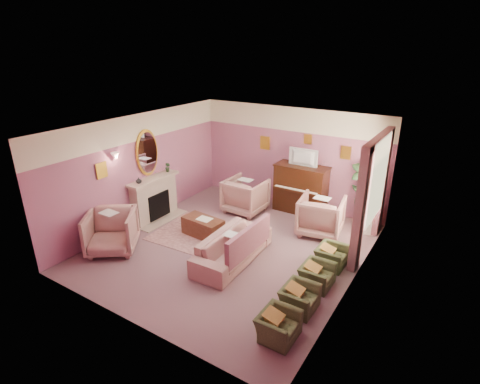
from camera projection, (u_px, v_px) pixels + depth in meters
The scene contains 48 objects.
floor at pixel (232, 247), 8.65m from camera, with size 5.50×6.00×0.01m, color #825D65.
ceiling at pixel (231, 127), 7.61m from camera, with size 5.50×6.00×0.01m, color white.
wall_back at pixel (290, 158), 10.49m from camera, with size 5.50×0.02×2.80m, color #8B577B.
wall_front at pixel (124, 251), 5.77m from camera, with size 5.50×0.02×2.80m, color #8B577B.
wall_left at pixel (141, 169), 9.50m from camera, with size 0.02×6.00×2.80m, color #8B577B.
wall_right at pixel (358, 220), 6.77m from camera, with size 0.02×6.00×2.80m, color #8B577B.
picture_rail_band at pixel (292, 119), 10.08m from camera, with size 5.50×0.01×0.65m, color white.
stripe_panel at pixel (373, 211), 7.91m from camera, with size 0.01×3.00×2.15m, color #98A787.
fireplace_surround at pixel (154, 199), 9.89m from camera, with size 0.30×1.40×1.10m, color #BCA48E.
fireplace_inset at pixel (158, 205), 9.89m from camera, with size 0.18×0.72×0.68m, color black.
fire_ember at pixel (159, 211), 9.94m from camera, with size 0.06×0.54×0.10m, color #FE401F.
mantel_shelf at pixel (153, 179), 9.66m from camera, with size 0.40×1.55×0.07m, color #BCA48E.
hearth at pixel (161, 219), 9.99m from camera, with size 0.55×1.50×0.02m, color #BCA48E.
mirror_frame at pixel (147, 153), 9.48m from camera, with size 0.04×0.72×1.20m, color gold.
mirror_glass at pixel (148, 153), 9.47m from camera, with size 0.01×0.60×1.06m, color white.
sconce_shade at pixel (115, 156), 8.55m from camera, with size 0.20×0.20×0.16m, color #E3A492.
piano at pixel (301, 189), 10.26m from camera, with size 1.40×0.60×1.30m, color black.
piano_keyshelf at pixel (295, 191), 9.96m from camera, with size 1.30×0.12×0.06m, color black.
piano_keys at pixel (296, 190), 9.95m from camera, with size 1.20×0.08×0.02m, color silver.
piano_top at pixel (302, 166), 10.02m from camera, with size 1.45×0.65×0.04m, color black.
television at pixel (302, 156), 9.87m from camera, with size 0.80×0.12×0.48m, color black.
print_back_left at pixel (265, 143), 10.73m from camera, with size 0.30×0.03×0.38m, color gold.
print_back_right at pixel (346, 153), 9.55m from camera, with size 0.26×0.03×0.34m, color gold.
print_back_mid at pixel (308, 139), 9.99m from camera, with size 0.22×0.03×0.26m, color gold.
print_left_wall at pixel (102, 170), 8.42m from camera, with size 0.03×0.28×0.36m, color gold.
window_blind at pixel (378, 180), 7.90m from camera, with size 0.03×1.40×1.80m, color beige.
curtain_left at pixel (360, 211), 7.36m from camera, with size 0.16×0.34×2.60m, color #9C5363.
curtain_right at pixel (382, 184), 8.81m from camera, with size 0.16×0.34×2.60m, color #9C5363.
pelmet at pixel (380, 139), 7.62m from camera, with size 0.16×2.20×0.16m, color #9C5363.
mantel_plant at pixel (168, 167), 10.03m from camera, with size 0.16×0.16×0.28m, color #274725.
mantel_vase at pixel (139, 181), 9.22m from camera, with size 0.16×0.16×0.16m, color white.
area_rug at pixel (207, 236), 9.13m from camera, with size 2.50×1.80×0.01m, color #AA7371.
coffee_table at pixel (203, 227), 9.09m from camera, with size 1.00×0.50×0.45m, color #552B1B.
table_paper at pixel (204, 219), 8.98m from camera, with size 0.35×0.28×0.01m, color silver.
sofa at pixel (233, 242), 7.97m from camera, with size 0.71×2.14×0.86m, color tan.
sofa_throw at pixel (249, 240), 7.71m from camera, with size 0.11×1.62×0.59m, color #9C5363.
floral_armchair_left at pixel (246, 194), 10.28m from camera, with size 1.01×1.01×1.06m, color tan.
floral_armchair_right at pixel (321, 214), 9.08m from camera, with size 1.01×1.01×1.06m, color tan.
floral_armchair_front at pixel (111, 230), 8.30m from camera, with size 1.01×1.01×1.06m, color tan.
olive_chair_a at pixel (278, 322), 5.90m from camera, with size 0.47×0.67×0.58m, color #48532D.
olive_chair_b at pixel (300, 294), 6.54m from camera, with size 0.47×0.67×0.58m, color #48532D.
olive_chair_c at pixel (317, 272), 7.19m from camera, with size 0.47×0.67×0.58m, color #48532D.
olive_chair_d at pixel (332, 253), 7.83m from camera, with size 0.47×0.67×0.58m, color #48532D.
side_table at pixel (367, 218), 9.29m from camera, with size 0.52×0.52×0.70m, color silver.
side_plant_big at pixel (370, 198), 9.10m from camera, with size 0.30×0.30×0.34m, color #274725.
side_plant_small at pixel (374, 202), 8.97m from camera, with size 0.16×0.16×0.28m, color #274725.
palm_pot at pixel (360, 220), 9.55m from camera, with size 0.34×0.34×0.34m, color brown.
palm_plant at pixel (364, 188), 9.22m from camera, with size 0.76×0.76×1.44m, color #274725.
Camera 1 is at (4.20, -6.30, 4.37)m, focal length 28.00 mm.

